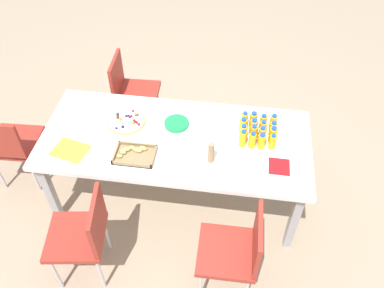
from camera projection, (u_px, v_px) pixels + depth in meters
name	position (u px, v px, depth m)	size (l,w,h in m)	color
ground_plane	(177.00, 194.00, 3.67)	(12.00, 12.00, 0.00)	gray
party_table	(175.00, 143.00, 3.19)	(2.10, 0.92, 0.72)	silver
chair_near_right	(130.00, 89.00, 3.92)	(0.42, 0.42, 0.83)	maroon
chair_far_right	(84.00, 233.00, 2.81)	(0.45, 0.45, 0.83)	maroon
chair_far_left	(237.00, 249.00, 2.72)	(0.41, 0.41, 0.83)	maroon
chair_end	(10.00, 143.00, 3.41)	(0.42, 0.42, 0.83)	maroon
juice_bottle_0	(273.00, 122.00, 3.18)	(0.06, 0.06, 0.13)	#FAAD14
juice_bottle_1	(263.00, 122.00, 3.18)	(0.06, 0.06, 0.13)	#F9AD14
juice_bottle_2	(253.00, 120.00, 3.19)	(0.06, 0.06, 0.14)	#FAAD14
juice_bottle_3	(245.00, 119.00, 3.20)	(0.05, 0.05, 0.14)	#FAAD14
juice_bottle_4	(273.00, 129.00, 3.13)	(0.06, 0.06, 0.13)	#FAAB14
juice_bottle_5	(263.00, 128.00, 3.13)	(0.06, 0.06, 0.13)	#FAAD14
juice_bottle_6	(254.00, 127.00, 3.13)	(0.06, 0.06, 0.14)	#FAAE14
juice_bottle_7	(243.00, 126.00, 3.15)	(0.06, 0.06, 0.14)	#F9AB14
juice_bottle_8	(273.00, 135.00, 3.07)	(0.06, 0.06, 0.14)	#FAAD14
juice_bottle_9	(262.00, 135.00, 3.08)	(0.06, 0.06, 0.14)	#F9AE14
juice_bottle_10	(253.00, 133.00, 3.08)	(0.06, 0.06, 0.15)	#FAAE14
juice_bottle_11	(243.00, 133.00, 3.09)	(0.06, 0.06, 0.15)	#F9AE14
juice_bottle_12	(273.00, 142.00, 3.02)	(0.05, 0.05, 0.14)	#F9AE14
juice_bottle_13	(262.00, 141.00, 3.04)	(0.06, 0.06, 0.13)	#FAAE14
juice_bottle_14	(252.00, 140.00, 3.03)	(0.06, 0.06, 0.14)	#F9AE14
juice_bottle_15	(243.00, 139.00, 3.04)	(0.05, 0.05, 0.15)	#F9AD14
fruit_pizza	(126.00, 121.00, 3.26)	(0.31, 0.31, 0.05)	tan
snack_tray	(134.00, 153.00, 3.01)	(0.30, 0.21, 0.04)	olive
plate_stack	(177.00, 124.00, 3.24)	(0.20, 0.20, 0.03)	#1E8C4C
napkin_stack	(279.00, 167.00, 2.93)	(0.15, 0.15, 0.01)	red
cardboard_tube	(211.00, 153.00, 2.91)	(0.04, 0.04, 0.18)	#9E7A56
paper_folder	(70.00, 150.00, 3.05)	(0.26, 0.20, 0.01)	yellow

